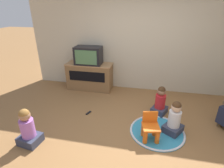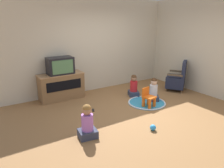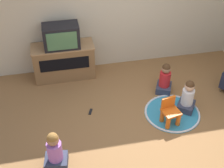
# 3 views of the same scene
# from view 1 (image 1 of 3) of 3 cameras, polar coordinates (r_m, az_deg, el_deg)

# --- Properties ---
(ground_plane) EXTENTS (30.00, 30.00, 0.00)m
(ground_plane) POSITION_cam_1_polar(r_m,az_deg,el_deg) (3.32, 5.43, -16.85)
(ground_plane) COLOR olive
(wall_back) EXTENTS (5.58, 0.12, 2.81)m
(wall_back) POSITION_cam_1_polar(r_m,az_deg,el_deg) (4.72, 6.68, 14.71)
(wall_back) COLOR beige
(wall_back) RESTS_ON ground_plane
(tv_cabinet) EXTENTS (1.25, 0.50, 0.74)m
(tv_cabinet) POSITION_cam_1_polar(r_m,az_deg,el_deg) (4.92, -7.25, 2.66)
(tv_cabinet) COLOR brown
(tv_cabinet) RESTS_ON ground_plane
(television) EXTENTS (0.70, 0.42, 0.47)m
(television) POSITION_cam_1_polar(r_m,az_deg,el_deg) (4.71, -7.72, 9.22)
(television) COLOR black
(television) RESTS_ON tv_cabinet
(yellow_kid_chair) EXTENTS (0.34, 0.33, 0.50)m
(yellow_kid_chair) POSITION_cam_1_polar(r_m,az_deg,el_deg) (3.22, 12.40, -14.10)
(yellow_kid_chair) COLOR orange
(yellow_kid_chair) RESTS_ON ground_plane
(play_mat) EXTENTS (1.02, 1.02, 0.04)m
(play_mat) POSITION_cam_1_polar(r_m,az_deg,el_deg) (3.52, 14.49, -14.74)
(play_mat) COLOR teal
(play_mat) RESTS_ON ground_plane
(child_watching_left) EXTENTS (0.40, 0.42, 0.65)m
(child_watching_left) POSITION_cam_1_polar(r_m,az_deg,el_deg) (3.92, 15.45, -5.69)
(child_watching_left) COLOR #33384C
(child_watching_left) RESTS_ON ground_plane
(child_watching_center) EXTENTS (0.43, 0.44, 0.65)m
(child_watching_center) POSITION_cam_1_polar(r_m,az_deg,el_deg) (3.44, 19.66, -10.85)
(child_watching_center) COLOR #33384C
(child_watching_center) RESTS_ON ground_plane
(child_watching_right) EXTENTS (0.39, 0.35, 0.68)m
(child_watching_right) POSITION_cam_1_polar(r_m,az_deg,el_deg) (3.33, -25.78, -13.11)
(child_watching_right) COLOR #33384C
(child_watching_right) RESTS_ON ground_plane
(remote_control) EXTENTS (0.10, 0.16, 0.02)m
(remote_control) POSITION_cam_1_polar(r_m,az_deg,el_deg) (3.95, -7.69, -9.30)
(remote_control) COLOR black
(remote_control) RESTS_ON ground_plane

